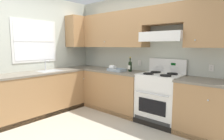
{
  "coord_description": "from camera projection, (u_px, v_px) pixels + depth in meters",
  "views": [
    {
      "loc": [
        2.45,
        -1.94,
        1.45
      ],
      "look_at": [
        0.15,
        0.7,
        1.0
      ],
      "focal_mm": 30.22,
      "sensor_mm": 36.0,
      "label": 1
    }
  ],
  "objects": [
    {
      "name": "wine_bottle",
      "position": [
        130.0,
        66.0,
        3.97
      ],
      "size": [
        0.07,
        0.08,
        0.31
      ],
      "color": "black",
      "rests_on": "counter_back_run"
    },
    {
      "name": "wall_back",
      "position": [
        147.0,
        44.0,
        3.92
      ],
      "size": [
        4.68,
        0.57,
        2.55
      ],
      "color": "beige",
      "rests_on": "ground_plane"
    },
    {
      "name": "paper_towel_roll",
      "position": [
        113.0,
        68.0,
        4.17
      ],
      "size": [
        0.13,
        0.12,
        0.12
      ],
      "color": "white",
      "rests_on": "counter_back_run"
    },
    {
      "name": "ground_plane",
      "position": [
        79.0,
        131.0,
        3.23
      ],
      "size": [
        7.04,
        7.04,
        0.0
      ],
      "primitive_type": "plane",
      "color": "#B2AA99"
    },
    {
      "name": "counter_left_run",
      "position": [
        41.0,
        93.0,
        3.98
      ],
      "size": [
        0.63,
        1.91,
        1.13
      ],
      "color": "#A87A4C",
      "rests_on": "ground_plane"
    },
    {
      "name": "stove",
      "position": [
        160.0,
        98.0,
        3.55
      ],
      "size": [
        0.76,
        0.62,
        1.2
      ],
      "color": "white",
      "rests_on": "ground_plane"
    },
    {
      "name": "bowl",
      "position": [
        117.0,
        70.0,
        4.05
      ],
      "size": [
        0.37,
        0.25,
        0.06
      ],
      "color": "#9EADB7",
      "rests_on": "counter_back_run"
    },
    {
      "name": "wall_left",
      "position": [
        40.0,
        51.0,
        4.26
      ],
      "size": [
        0.47,
        4.0,
        2.55
      ],
      "color": "beige",
      "rests_on": "ground_plane"
    },
    {
      "name": "counter_back_run",
      "position": [
        127.0,
        93.0,
        4.04
      ],
      "size": [
        3.6,
        0.65,
        0.91
      ],
      "color": "#A87A4C",
      "rests_on": "ground_plane"
    }
  ]
}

